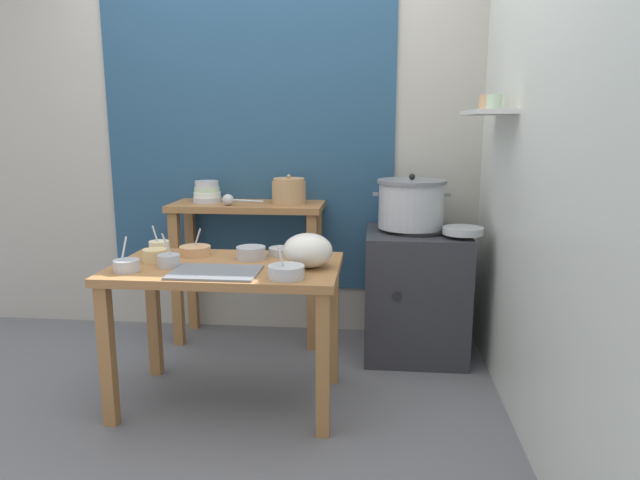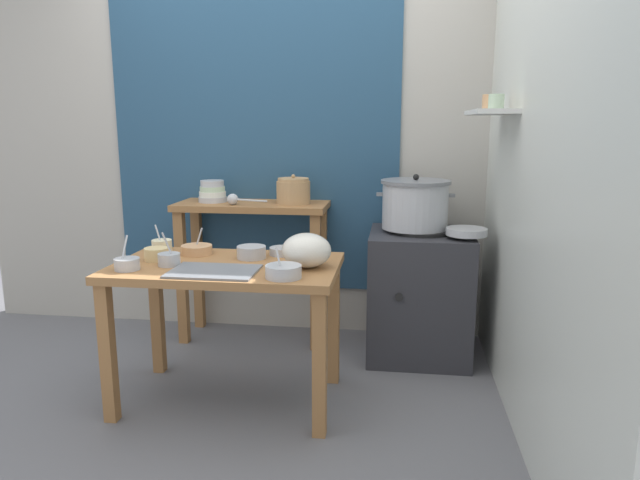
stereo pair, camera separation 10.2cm
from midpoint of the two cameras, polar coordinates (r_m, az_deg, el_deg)
The scene contains 22 objects.
ground_plane at distance 3.10m, azimuth -9.06°, elevation -15.26°, with size 9.00×9.00×0.00m, color slate.
wall_back at distance 3.83m, azimuth -4.25°, elevation 10.18°, with size 4.40×0.12×2.60m.
wall_right at distance 2.95m, azimuth 18.85°, elevation 9.17°, with size 0.30×3.20×2.60m.
prep_table at distance 2.85m, azimuth -10.29°, elevation -4.58°, with size 1.10×0.66×0.72m.
back_shelf_table at distance 3.68m, azimuth -8.00°, elevation 0.25°, with size 0.96×0.40×0.90m.
stove_block at distance 3.53m, azimuth 8.69°, elevation -5.21°, with size 0.60×0.61×0.78m.
steamer_pot at distance 3.43m, azimuth 8.27°, elevation 3.61°, with size 0.46×0.41×0.32m.
clay_pot at distance 3.58m, azimuth -3.94°, elevation 4.89°, with size 0.21×0.21×0.18m.
bowl_stack_enamel at distance 3.71m, azimuth -12.01°, elevation 4.67°, with size 0.18×0.18×0.14m.
ladle at distance 3.55m, azimuth -9.84°, elevation 3.98°, with size 0.27×0.10×0.07m.
serving_tray at distance 2.66m, azimuth -11.52°, elevation -3.18°, with size 0.40×0.28×0.01m, color slate.
plastic_bag at distance 2.70m, azimuth -2.32°, elevation -1.05°, with size 0.24×0.22×0.16m, color silver.
wide_pan at distance 3.30m, azimuth 13.26°, elevation 0.91°, with size 0.23×0.23×0.04m, color #B7BABF.
prep_bowl_0 at distance 2.91m, azimuth -7.92°, elevation -1.23°, with size 0.15×0.15×0.06m.
prep_bowl_1 at distance 3.05m, azimuth -13.33°, elevation -1.00°, with size 0.16×0.16×0.14m.
prep_bowl_2 at distance 2.95m, azimuth -17.13°, elevation -1.44°, with size 0.12×0.12×0.06m.
prep_bowl_3 at distance 2.98m, azimuth -4.84°, elevation -1.11°, with size 0.14×0.14×0.04m.
prep_bowl_4 at distance 3.13m, azimuth -16.68°, elevation -0.65°, with size 0.11×0.11×0.15m.
prep_bowl_5 at distance 2.53m, azimuth -4.54°, elevation -3.13°, with size 0.16×0.16×0.14m.
prep_bowl_6 at distance 2.83m, azimuth -15.89°, elevation -1.95°, with size 0.11×0.11×0.17m.
prep_bowl_7 at distance 2.96m, azimuth -2.02°, elevation -0.93°, with size 0.12×0.12×0.06m.
prep_bowl_8 at distance 2.80m, azimuth -19.80°, elevation -2.38°, with size 0.12×0.12×0.16m.
Camera 1 is at (0.69, -2.68, 1.39)m, focal length 31.98 mm.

